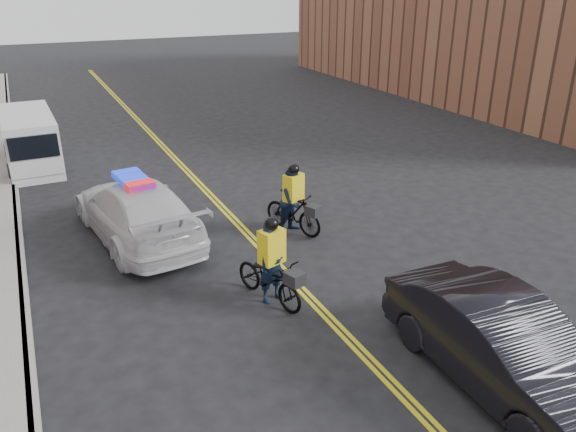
% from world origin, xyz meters
% --- Properties ---
extents(ground, '(120.00, 120.00, 0.00)m').
position_xyz_m(ground, '(0.00, 0.00, 0.00)').
color(ground, black).
rests_on(ground, ground).
extents(center_line_left, '(0.10, 60.00, 0.01)m').
position_xyz_m(center_line_left, '(-0.08, 8.00, 0.01)').
color(center_line_left, gold).
rests_on(center_line_left, ground).
extents(center_line_right, '(0.10, 60.00, 0.01)m').
position_xyz_m(center_line_right, '(0.08, 8.00, 0.01)').
color(center_line_right, gold).
rests_on(center_line_right, ground).
extents(curb, '(0.20, 60.00, 0.15)m').
position_xyz_m(curb, '(-6.00, 8.00, 0.07)').
color(curb, gray).
rests_on(curb, ground).
extents(building_across, '(12.00, 30.00, 11.00)m').
position_xyz_m(building_across, '(22.00, 18.00, 5.50)').
color(building_across, brown).
rests_on(building_across, ground).
extents(police_cruiser, '(3.11, 6.11, 1.86)m').
position_xyz_m(police_cruiser, '(-2.89, 5.25, 0.86)').
color(police_cruiser, silver).
rests_on(police_cruiser, ground).
extents(dark_sedan, '(1.88, 5.13, 1.68)m').
position_xyz_m(dark_sedan, '(1.73, -3.87, 0.84)').
color(dark_sedan, black).
rests_on(dark_sedan, ground).
extents(cargo_van, '(2.03, 5.01, 2.08)m').
position_xyz_m(cargo_van, '(-5.23, 13.56, 1.02)').
color(cargo_van, silver).
rests_on(cargo_van, ground).
extents(cyclist_near, '(1.34, 2.24, 2.08)m').
position_xyz_m(cyclist_near, '(-0.80, 0.59, 0.72)').
color(cyclist_near, black).
rests_on(cyclist_near, ground).
extents(cyclist_far, '(1.33, 2.11, 2.07)m').
position_xyz_m(cyclist_far, '(1.29, 3.77, 0.82)').
color(cyclist_far, black).
rests_on(cyclist_far, ground).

